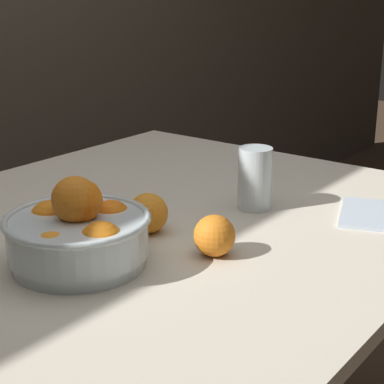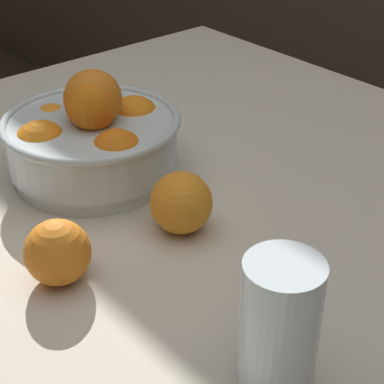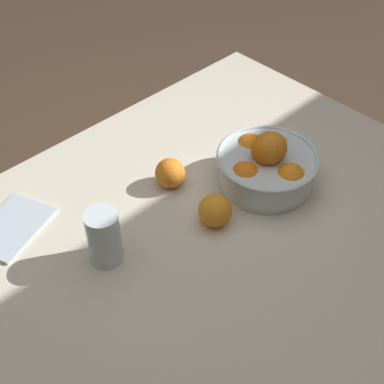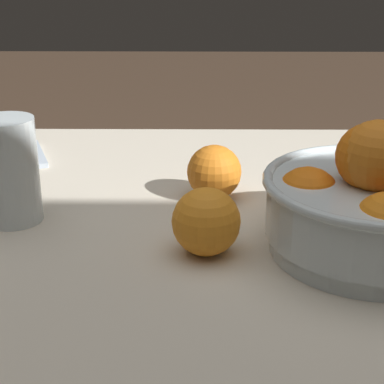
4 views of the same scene
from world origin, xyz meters
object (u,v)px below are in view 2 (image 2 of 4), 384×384
(juice_glass, at_px, (279,330))
(orange_loose_front, at_px, (58,252))
(fruit_bowl, at_px, (92,138))
(orange_loose_near_bowl, at_px, (181,203))

(juice_glass, height_order, orange_loose_front, juice_glass)
(juice_glass, xyz_separation_m, orange_loose_front, (-0.26, -0.08, -0.02))
(fruit_bowl, distance_m, orange_loose_front, 0.24)
(fruit_bowl, xyz_separation_m, juice_glass, (0.44, -0.08, 0.00))
(orange_loose_front, bearing_deg, fruit_bowl, 137.25)
(fruit_bowl, height_order, juice_glass, fruit_bowl)
(juice_glass, bearing_deg, fruit_bowl, 169.14)
(juice_glass, height_order, orange_loose_near_bowl, juice_glass)
(juice_glass, bearing_deg, orange_loose_front, -163.22)
(fruit_bowl, distance_m, juice_glass, 0.45)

